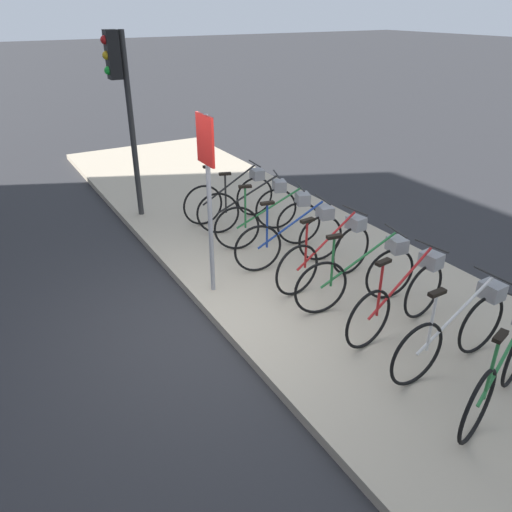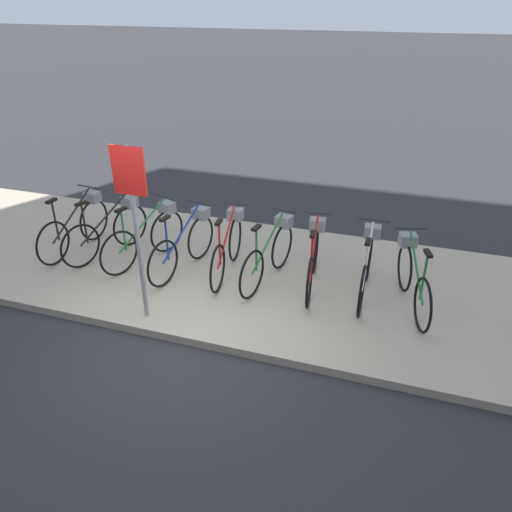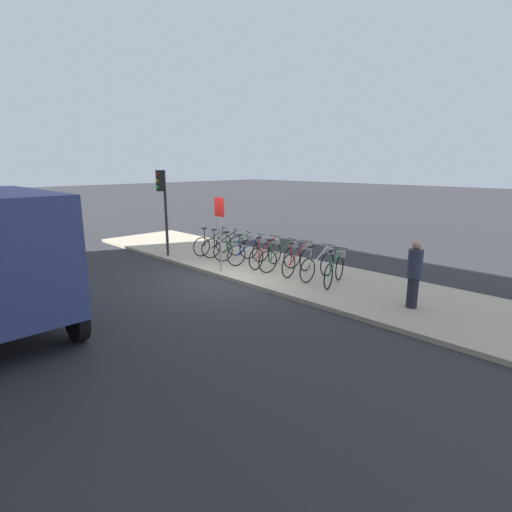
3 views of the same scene
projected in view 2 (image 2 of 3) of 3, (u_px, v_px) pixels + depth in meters
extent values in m
plane|color=#2D2D30|center=(180.00, 344.00, 6.51)|extent=(120.00, 120.00, 0.00)
cube|color=#B7A88E|center=(231.00, 273.00, 8.05)|extent=(17.69, 3.73, 0.12)
torus|color=black|center=(53.00, 243.00, 8.02)|extent=(0.09, 0.73, 0.73)
torus|color=black|center=(94.00, 220.00, 8.85)|extent=(0.09, 0.73, 0.73)
cylinder|color=black|center=(72.00, 215.00, 8.30)|extent=(0.11, 1.03, 0.62)
cylinder|color=black|center=(55.00, 221.00, 7.98)|extent=(0.03, 0.03, 0.66)
cube|color=black|center=(51.00, 201.00, 7.82)|extent=(0.09, 0.20, 0.04)
cylinder|color=#262626|center=(89.00, 187.00, 8.55)|extent=(0.46, 0.06, 0.02)
cube|color=gray|center=(92.00, 197.00, 8.69)|extent=(0.25, 0.22, 0.18)
torus|color=black|center=(81.00, 246.00, 7.94)|extent=(0.27, 0.71, 0.73)
torus|color=black|center=(130.00, 225.00, 8.65)|extent=(0.27, 0.71, 0.73)
cylinder|color=black|center=(104.00, 219.00, 8.16)|extent=(0.36, 0.98, 0.62)
cylinder|color=black|center=(85.00, 224.00, 7.88)|extent=(0.04, 0.04, 0.66)
cube|color=black|center=(81.00, 204.00, 7.72)|extent=(0.13, 0.21, 0.04)
cylinder|color=#262626|center=(126.00, 191.00, 8.36)|extent=(0.44, 0.17, 0.02)
cube|color=gray|center=(130.00, 202.00, 8.49)|extent=(0.29, 0.27, 0.18)
torus|color=black|center=(119.00, 253.00, 7.72)|extent=(0.27, 0.70, 0.73)
torus|color=black|center=(167.00, 231.00, 8.43)|extent=(0.27, 0.70, 0.73)
cylinder|color=#267238|center=(142.00, 225.00, 7.93)|extent=(0.37, 0.98, 0.62)
cylinder|color=#267238|center=(124.00, 231.00, 7.66)|extent=(0.04, 0.04, 0.66)
cube|color=black|center=(121.00, 210.00, 7.50)|extent=(0.13, 0.21, 0.04)
cylinder|color=#262626|center=(164.00, 197.00, 8.14)|extent=(0.44, 0.17, 0.02)
cube|color=gray|center=(167.00, 207.00, 8.27)|extent=(0.29, 0.27, 0.18)
torus|color=black|center=(163.00, 264.00, 7.42)|extent=(0.16, 0.73, 0.73)
torus|color=black|center=(201.00, 238.00, 8.21)|extent=(0.16, 0.73, 0.73)
cylinder|color=navy|center=(181.00, 233.00, 7.68)|extent=(0.20, 1.02, 0.62)
cylinder|color=navy|center=(167.00, 240.00, 7.38)|extent=(0.04, 0.04, 0.66)
cube|color=black|center=(165.00, 218.00, 7.21)|extent=(0.10, 0.21, 0.04)
cylinder|color=#262626|center=(199.00, 202.00, 7.92)|extent=(0.46, 0.10, 0.02)
cube|color=gray|center=(201.00, 213.00, 8.06)|extent=(0.27, 0.24, 0.18)
torus|color=black|center=(218.00, 269.00, 7.29)|extent=(0.11, 0.73, 0.73)
torus|color=black|center=(235.00, 239.00, 8.16)|extent=(0.11, 0.73, 0.73)
cylinder|color=red|center=(226.00, 236.00, 7.59)|extent=(0.13, 1.03, 0.62)
cylinder|color=red|center=(219.00, 244.00, 7.26)|extent=(0.04, 0.04, 0.66)
cube|color=black|center=(219.00, 222.00, 7.09)|extent=(0.09, 0.21, 0.04)
cylinder|color=#262626|center=(234.00, 204.00, 7.87)|extent=(0.46, 0.07, 0.02)
cube|color=gray|center=(235.00, 214.00, 8.01)|extent=(0.26, 0.22, 0.18)
torus|color=black|center=(252.00, 275.00, 7.14)|extent=(0.16, 0.73, 0.73)
torus|color=black|center=(282.00, 246.00, 7.93)|extent=(0.16, 0.73, 0.73)
cylinder|color=#267238|center=(268.00, 242.00, 7.39)|extent=(0.20, 1.02, 0.62)
cylinder|color=#267238|center=(256.00, 250.00, 7.09)|extent=(0.04, 0.04, 0.66)
cube|color=black|center=(256.00, 228.00, 6.93)|extent=(0.10, 0.21, 0.04)
cylinder|color=#262626|center=(283.00, 210.00, 7.64)|extent=(0.46, 0.10, 0.02)
cube|color=gray|center=(284.00, 221.00, 7.77)|extent=(0.27, 0.24, 0.18)
torus|color=black|center=(309.00, 283.00, 6.94)|extent=(0.13, 0.73, 0.73)
torus|color=black|center=(316.00, 250.00, 7.82)|extent=(0.13, 0.73, 0.73)
cylinder|color=red|center=(314.00, 248.00, 7.24)|extent=(0.16, 1.02, 0.62)
cylinder|color=red|center=(311.00, 257.00, 6.91)|extent=(0.04, 0.04, 0.66)
cube|color=black|center=(313.00, 234.00, 6.74)|extent=(0.09, 0.21, 0.04)
cylinder|color=#262626|center=(318.00, 213.00, 7.53)|extent=(0.46, 0.08, 0.02)
cube|color=gray|center=(317.00, 224.00, 7.67)|extent=(0.26, 0.23, 0.18)
torus|color=black|center=(362.00, 291.00, 6.74)|extent=(0.05, 0.73, 0.73)
torus|color=black|center=(369.00, 258.00, 7.59)|extent=(0.05, 0.73, 0.73)
cylinder|color=silver|center=(368.00, 255.00, 7.03)|extent=(0.05, 1.03, 0.62)
cylinder|color=silver|center=(365.00, 265.00, 6.70)|extent=(0.03, 0.03, 0.66)
cube|color=black|center=(368.00, 242.00, 6.54)|extent=(0.07, 0.20, 0.04)
cylinder|color=#262626|center=(374.00, 220.00, 7.30)|extent=(0.46, 0.03, 0.02)
cube|color=gray|center=(372.00, 231.00, 7.44)|extent=(0.24, 0.21, 0.18)
torus|color=black|center=(423.00, 305.00, 6.44)|extent=(0.24, 0.71, 0.73)
torus|color=black|center=(405.00, 267.00, 7.34)|extent=(0.24, 0.71, 0.73)
cylinder|color=#267238|center=(416.00, 266.00, 6.75)|extent=(0.32, 1.00, 0.62)
cylinder|color=#267238|center=(424.00, 278.00, 6.41)|extent=(0.04, 0.04, 0.66)
cube|color=black|center=(428.00, 253.00, 6.25)|extent=(0.12, 0.21, 0.04)
cylinder|color=#262626|center=(411.00, 229.00, 7.05)|extent=(0.45, 0.15, 0.02)
cube|color=gray|center=(408.00, 240.00, 7.19)|extent=(0.29, 0.26, 0.18)
cylinder|color=#99999E|center=(138.00, 238.00, 6.33)|extent=(0.06, 0.06, 2.38)
cube|color=red|center=(128.00, 171.00, 5.89)|extent=(0.44, 0.03, 0.60)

